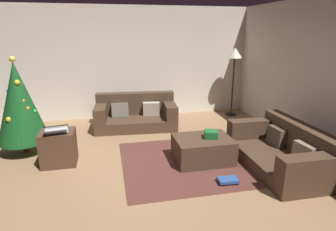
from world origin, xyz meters
TOP-DOWN VIEW (x-y plane):
  - ground_plane at (0.00, 0.00)m, footprint 6.40×6.40m
  - rear_partition at (0.00, 3.14)m, footprint 6.40×0.12m
  - couch_left at (0.20, 2.24)m, footprint 1.77×0.99m
  - couch_right at (2.25, -0.14)m, footprint 1.00×1.80m
  - ottoman at (1.08, 0.30)m, footprint 0.90×0.69m
  - gift_box at (1.20, 0.28)m, footprint 0.25×0.24m
  - tv_remote at (1.27, 0.35)m, footprint 0.05×0.16m
  - christmas_tree at (-1.83, 1.29)m, footprint 0.83×0.83m
  - side_table at (-1.18, 0.68)m, footprint 0.52×0.44m
  - laptop at (-1.17, 0.62)m, footprint 0.40×0.46m
  - book_stack at (1.19, -0.44)m, footprint 0.29×0.21m
  - corner_lamp at (2.64, 2.64)m, footprint 0.36×0.36m
  - area_rug at (1.08, 0.30)m, footprint 2.60×2.00m

SIDE VIEW (x-z plane):
  - ground_plane at x=0.00m, z-range 0.00..0.00m
  - area_rug at x=1.08m, z-range 0.00..0.01m
  - book_stack at x=1.19m, z-range 0.00..0.07m
  - ottoman at x=1.08m, z-range 0.00..0.39m
  - couch_right at x=2.25m, z-range -0.07..0.58m
  - side_table at x=-1.18m, z-range 0.00..0.54m
  - couch_left at x=0.20m, z-range -0.08..0.64m
  - tv_remote at x=1.27m, z-range 0.39..0.41m
  - gift_box at x=1.20m, z-range 0.39..0.51m
  - laptop at x=-1.17m, z-range 0.51..0.69m
  - christmas_tree at x=-1.83m, z-range 0.06..1.71m
  - rear_partition at x=0.00m, z-range 0.00..2.60m
  - corner_lamp at x=2.64m, z-range 0.58..2.24m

